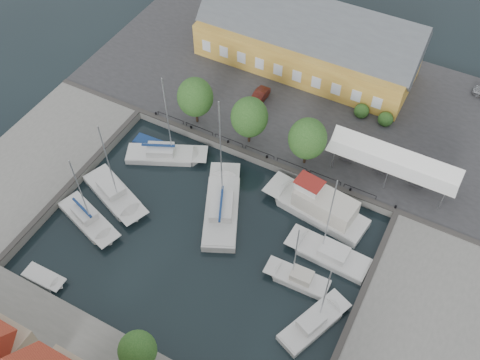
{
  "coord_description": "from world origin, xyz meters",
  "views": [
    {
      "loc": [
        17.11,
        -26.27,
        46.33
      ],
      "look_at": [
        0.0,
        6.0,
        1.5
      ],
      "focal_mm": 40.0,
      "sensor_mm": 36.0,
      "label": 1
    }
  ],
  "objects_px": {
    "east_boat_c": "(313,324)",
    "launch_nw": "(150,144)",
    "car_red": "(259,97)",
    "center_sailboat": "(222,209)",
    "east_boat_a": "(330,255)",
    "launch_sw": "(44,278)",
    "west_boat_c": "(115,195)",
    "west_boat_a": "(165,155)",
    "warehouse": "(303,40)",
    "east_boat_b": "(298,279)",
    "tent_canopy": "(394,160)",
    "trawler": "(319,207)",
    "west_boat_d": "(88,220)"
  },
  "relations": [
    {
      "from": "west_boat_d",
      "to": "east_boat_a",
      "type": "bearing_deg",
      "value": 18.17
    },
    {
      "from": "west_boat_d",
      "to": "launch_nw",
      "type": "distance_m",
      "value": 12.24
    },
    {
      "from": "west_boat_a",
      "to": "center_sailboat",
      "type": "bearing_deg",
      "value": -20.57
    },
    {
      "from": "warehouse",
      "to": "car_red",
      "type": "bearing_deg",
      "value": -98.57
    },
    {
      "from": "warehouse",
      "to": "trawler",
      "type": "distance_m",
      "value": 24.54
    },
    {
      "from": "car_red",
      "to": "launch_nw",
      "type": "bearing_deg",
      "value": -125.84
    },
    {
      "from": "tent_canopy",
      "to": "launch_sw",
      "type": "xyz_separation_m",
      "value": [
        -25.58,
        -27.31,
        -3.59
      ]
    },
    {
      "from": "east_boat_c",
      "to": "launch_nw",
      "type": "xyz_separation_m",
      "value": [
        -25.89,
        11.88,
        -0.17
      ]
    },
    {
      "from": "west_boat_a",
      "to": "launch_sw",
      "type": "distance_m",
      "value": 18.94
    },
    {
      "from": "tent_canopy",
      "to": "launch_sw",
      "type": "height_order",
      "value": "tent_canopy"
    },
    {
      "from": "center_sailboat",
      "to": "trawler",
      "type": "xyz_separation_m",
      "value": [
        9.22,
        4.51,
        0.65
      ]
    },
    {
      "from": "east_boat_a",
      "to": "launch_sw",
      "type": "relative_size",
      "value": 2.7
    },
    {
      "from": "east_boat_c",
      "to": "west_boat_d",
      "type": "xyz_separation_m",
      "value": [
        -25.34,
        -0.35,
        0.01
      ]
    },
    {
      "from": "tent_canopy",
      "to": "east_boat_c",
      "type": "bearing_deg",
      "value": -91.94
    },
    {
      "from": "east_boat_a",
      "to": "east_boat_b",
      "type": "bearing_deg",
      "value": -112.58
    },
    {
      "from": "east_boat_b",
      "to": "east_boat_c",
      "type": "relative_size",
      "value": 0.94
    },
    {
      "from": "east_boat_a",
      "to": "west_boat_a",
      "type": "height_order",
      "value": "west_boat_a"
    },
    {
      "from": "center_sailboat",
      "to": "trawler",
      "type": "relative_size",
      "value": 1.27
    },
    {
      "from": "center_sailboat",
      "to": "launch_nw",
      "type": "relative_size",
      "value": 3.72
    },
    {
      "from": "tent_canopy",
      "to": "west_boat_c",
      "type": "xyz_separation_m",
      "value": [
        -25.57,
        -15.85,
        -3.42
      ]
    },
    {
      "from": "west_boat_c",
      "to": "launch_sw",
      "type": "bearing_deg",
      "value": -90.07
    },
    {
      "from": "east_boat_a",
      "to": "center_sailboat",
      "type": "bearing_deg",
      "value": -179.64
    },
    {
      "from": "warehouse",
      "to": "launch_sw",
      "type": "relative_size",
      "value": 6.38
    },
    {
      "from": "car_red",
      "to": "west_boat_d",
      "type": "distance_m",
      "value": 25.26
    },
    {
      "from": "west_boat_a",
      "to": "launch_sw",
      "type": "relative_size",
      "value": 2.76
    },
    {
      "from": "warehouse",
      "to": "launch_sw",
      "type": "xyz_separation_m",
      "value": [
        -8.98,
        -41.17,
        -4.34
      ]
    },
    {
      "from": "tent_canopy",
      "to": "west_boat_d",
      "type": "bearing_deg",
      "value": -142.65
    },
    {
      "from": "car_red",
      "to": "west_boat_c",
      "type": "relative_size",
      "value": 0.33
    },
    {
      "from": "center_sailboat",
      "to": "car_red",
      "type": "bearing_deg",
      "value": 103.17
    },
    {
      "from": "east_boat_c",
      "to": "launch_nw",
      "type": "height_order",
      "value": "east_boat_c"
    },
    {
      "from": "center_sailboat",
      "to": "west_boat_a",
      "type": "distance_m",
      "value": 10.25
    },
    {
      "from": "warehouse",
      "to": "launch_nw",
      "type": "height_order",
      "value": "warehouse"
    },
    {
      "from": "car_red",
      "to": "launch_nw",
      "type": "xyz_separation_m",
      "value": [
        -8.48,
        -11.71,
        -1.57
      ]
    },
    {
      "from": "east_boat_a",
      "to": "launch_sw",
      "type": "height_order",
      "value": "east_boat_a"
    },
    {
      "from": "warehouse",
      "to": "west_boat_d",
      "type": "xyz_separation_m",
      "value": [
        -9.41,
        -33.7,
        -4.16
      ]
    },
    {
      "from": "launch_nw",
      "to": "west_boat_d",
      "type": "bearing_deg",
      "value": -87.43
    },
    {
      "from": "trawler",
      "to": "east_boat_a",
      "type": "distance_m",
      "value": 5.43
    },
    {
      "from": "tent_canopy",
      "to": "east_boat_a",
      "type": "relative_size",
      "value": 1.16
    },
    {
      "from": "east_boat_c",
      "to": "launch_sw",
      "type": "bearing_deg",
      "value": -162.59
    },
    {
      "from": "warehouse",
      "to": "west_boat_a",
      "type": "xyz_separation_m",
      "value": [
        -7.29,
        -22.31,
        -4.16
      ]
    },
    {
      "from": "east_boat_a",
      "to": "east_boat_c",
      "type": "relative_size",
      "value": 1.25
    },
    {
      "from": "car_red",
      "to": "west_boat_a",
      "type": "relative_size",
      "value": 0.32
    },
    {
      "from": "car_red",
      "to": "east_boat_b",
      "type": "bearing_deg",
      "value": -54.2
    },
    {
      "from": "center_sailboat",
      "to": "east_boat_a",
      "type": "height_order",
      "value": "center_sailboat"
    },
    {
      "from": "warehouse",
      "to": "launch_sw",
      "type": "bearing_deg",
      "value": -102.31
    },
    {
      "from": "car_red",
      "to": "center_sailboat",
      "type": "relative_size",
      "value": 0.26
    },
    {
      "from": "launch_nw",
      "to": "center_sailboat",
      "type": "bearing_deg",
      "value": -19.88
    },
    {
      "from": "east_boat_b",
      "to": "east_boat_c",
      "type": "bearing_deg",
      "value": -49.8
    },
    {
      "from": "west_boat_a",
      "to": "launch_nw",
      "type": "xyz_separation_m",
      "value": [
        -2.66,
        0.83,
        -0.18
      ]
    },
    {
      "from": "warehouse",
      "to": "east_boat_c",
      "type": "relative_size",
      "value": 2.94
    }
  ]
}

